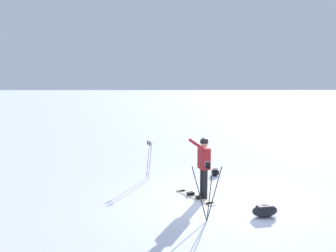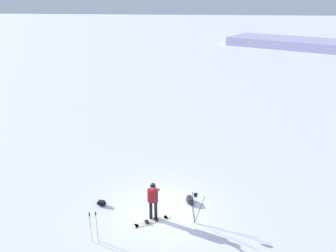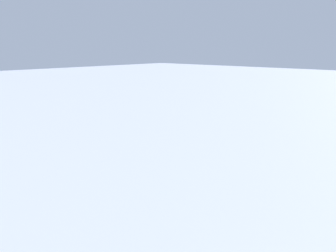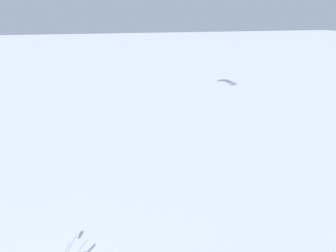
{
  "view_description": "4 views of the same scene",
  "coord_description": "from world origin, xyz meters",
  "px_view_note": "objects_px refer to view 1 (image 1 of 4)",
  "views": [
    {
      "loc": [
        1.79,
        10.1,
        3.38
      ],
      "look_at": [
        1.6,
        -0.26,
        2.14
      ],
      "focal_mm": 39.27,
      "sensor_mm": 36.0,
      "label": 1
    },
    {
      "loc": [
        12.93,
        1.56,
        9.33
      ],
      "look_at": [
        4.75,
        0.72,
        6.1
      ],
      "focal_mm": 36.26,
      "sensor_mm": 36.0,
      "label": 2
    },
    {
      "loc": [
        1.06,
        6.29,
        9.56
      ],
      "look_at": [
        5.8,
        1.05,
        7.42
      ],
      "focal_mm": 26.49,
      "sensor_mm": 36.0,
      "label": 3
    },
    {
      "loc": [
        3.13,
        -5.96,
        9.18
      ],
      "look_at": [
        4.95,
        0.78,
        6.35
      ],
      "focal_mm": 29.42,
      "sensor_mm": 36.0,
      "label": 4
    }
  ],
  "objects_px": {
    "snowboard": "(195,197)",
    "ski_poles": "(149,154)",
    "gear_bag_large": "(215,172)",
    "snowboarder": "(204,161)",
    "camera_tripod": "(208,179)",
    "gear_bag_small": "(265,210)"
  },
  "relations": [
    {
      "from": "gear_bag_large",
      "to": "camera_tripod",
      "type": "relative_size",
      "value": 0.33
    },
    {
      "from": "camera_tripod",
      "to": "gear_bag_small",
      "type": "relative_size",
      "value": 2.03
    },
    {
      "from": "camera_tripod",
      "to": "ski_poles",
      "type": "relative_size",
      "value": 1.11
    },
    {
      "from": "gear_bag_large",
      "to": "camera_tripod",
      "type": "distance_m",
      "value": 4.58
    },
    {
      "from": "gear_bag_large",
      "to": "ski_poles",
      "type": "xyz_separation_m",
      "value": [
        2.39,
        0.42,
        0.74
      ]
    },
    {
      "from": "camera_tripod",
      "to": "gear_bag_small",
      "type": "xyz_separation_m",
      "value": [
        -1.49,
        -0.28,
        -0.89
      ]
    },
    {
      "from": "camera_tripod",
      "to": "ski_poles",
      "type": "distance_m",
      "value": 4.28
    },
    {
      "from": "gear_bag_large",
      "to": "snowboard",
      "type": "bearing_deg",
      "value": 68.97
    },
    {
      "from": "gear_bag_large",
      "to": "camera_tripod",
      "type": "xyz_separation_m",
      "value": [
        0.84,
        4.41,
        0.91
      ]
    },
    {
      "from": "snowboard",
      "to": "ski_poles",
      "type": "height_order",
      "value": "ski_poles"
    },
    {
      "from": "snowboarder",
      "to": "gear_bag_large",
      "type": "bearing_deg",
      "value": -105.81
    },
    {
      "from": "snowboarder",
      "to": "gear_bag_large",
      "type": "height_order",
      "value": "snowboarder"
    },
    {
      "from": "gear_bag_large",
      "to": "camera_tripod",
      "type": "height_order",
      "value": "camera_tripod"
    },
    {
      "from": "snowboarder",
      "to": "snowboard",
      "type": "distance_m",
      "value": 1.11
    },
    {
      "from": "snowboard",
      "to": "gear_bag_large",
      "type": "xyz_separation_m",
      "value": [
        -0.97,
        -2.52,
        0.11
      ]
    },
    {
      "from": "snowboard",
      "to": "gear_bag_small",
      "type": "height_order",
      "value": "gear_bag_small"
    },
    {
      "from": "snowboarder",
      "to": "snowboard",
      "type": "height_order",
      "value": "snowboarder"
    },
    {
      "from": "snowboard",
      "to": "ski_poles",
      "type": "relative_size",
      "value": 1.18
    },
    {
      "from": "snowboard",
      "to": "gear_bag_small",
      "type": "xyz_separation_m",
      "value": [
        -1.62,
        1.6,
        0.14
      ]
    },
    {
      "from": "camera_tripod",
      "to": "snowboarder",
      "type": "bearing_deg",
      "value": -93.62
    },
    {
      "from": "snowboard",
      "to": "gear_bag_large",
      "type": "height_order",
      "value": "gear_bag_large"
    },
    {
      "from": "gear_bag_small",
      "to": "ski_poles",
      "type": "xyz_separation_m",
      "value": [
        3.04,
        -3.7,
        0.71
      ]
    }
  ]
}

